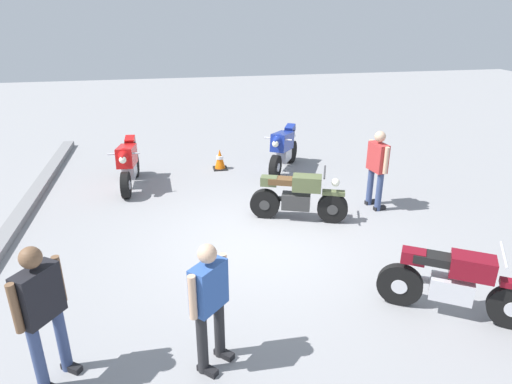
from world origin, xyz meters
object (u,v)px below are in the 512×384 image
object	(u,v)px
motorcycle_maroon_cruiser	(455,283)
motorcycle_red_sportbike	(128,163)
person_in_blue_shirt	(209,299)
person_in_red_shirt	(377,165)
traffic_cone	(220,159)
motorcycle_olive_vintage	(298,197)
person_in_black_shirt	(42,307)
motorcycle_blue_sportbike	(283,148)

from	to	relation	value
motorcycle_maroon_cruiser	motorcycle_red_sportbike	bearing A→B (deg)	161.04
person_in_blue_shirt	motorcycle_maroon_cruiser	bearing A→B (deg)	49.63
person_in_red_shirt	traffic_cone	world-z (taller)	person_in_red_shirt
motorcycle_olive_vintage	person_in_black_shirt	size ratio (longest dim) A/B	1.08
person_in_blue_shirt	traffic_cone	xyz separation A→B (m)	(6.93, -0.86, -0.67)
motorcycle_blue_sportbike	motorcycle_red_sportbike	distance (m)	3.87
person_in_black_shirt	person_in_blue_shirt	distance (m)	1.81
person_in_red_shirt	person_in_blue_shirt	bearing A→B (deg)	-144.05
motorcycle_maroon_cruiser	person_in_blue_shirt	bearing A→B (deg)	-143.06
motorcycle_blue_sportbike	person_in_blue_shirt	bearing A→B (deg)	9.64
motorcycle_maroon_cruiser	person_in_blue_shirt	world-z (taller)	person_in_blue_shirt
person_in_red_shirt	motorcycle_olive_vintage	bearing A→B (deg)	179.23
motorcycle_blue_sportbike	person_in_red_shirt	xyz separation A→B (m)	(-2.64, -1.35, 0.36)
motorcycle_olive_vintage	traffic_cone	world-z (taller)	motorcycle_olive_vintage
motorcycle_blue_sportbike	traffic_cone	distance (m)	1.68
traffic_cone	motorcycle_olive_vintage	bearing A→B (deg)	-159.87
motorcycle_maroon_cruiser	person_in_black_shirt	world-z (taller)	person_in_black_shirt
motorcycle_olive_vintage	person_in_red_shirt	xyz separation A→B (m)	(0.28, -1.75, 0.47)
motorcycle_red_sportbike	traffic_cone	bearing A→B (deg)	114.09
person_in_black_shirt	person_in_blue_shirt	xyz separation A→B (m)	(-0.07, -1.81, -0.08)
motorcycle_blue_sportbike	motorcycle_olive_vintage	size ratio (longest dim) A/B	0.94
motorcycle_olive_vintage	traffic_cone	xyz separation A→B (m)	(3.29, 1.21, -0.23)
motorcycle_maroon_cruiser	motorcycle_blue_sportbike	bearing A→B (deg)	129.80
motorcycle_blue_sportbike	person_in_blue_shirt	world-z (taller)	person_in_blue_shirt
motorcycle_olive_vintage	person_in_blue_shirt	xyz separation A→B (m)	(-3.64, 2.07, 0.44)
person_in_blue_shirt	motorcycle_olive_vintage	bearing A→B (deg)	104.64
person_in_black_shirt	motorcycle_red_sportbike	bearing A→B (deg)	120.28
motorcycle_red_sportbike	motorcycle_blue_sportbike	bearing A→B (deg)	100.28
motorcycle_maroon_cruiser	person_in_blue_shirt	size ratio (longest dim) A/B	1.13
person_in_blue_shirt	traffic_cone	distance (m)	7.02
motorcycle_maroon_cruiser	person_in_red_shirt	size ratio (longest dim) A/B	1.10
motorcycle_olive_vintage	motorcycle_red_sportbike	size ratio (longest dim) A/B	0.96
person_in_red_shirt	traffic_cone	xyz separation A→B (m)	(3.01, 2.96, -0.70)
motorcycle_olive_vintage	person_in_blue_shirt	world-z (taller)	person_in_blue_shirt
person_in_black_shirt	traffic_cone	xyz separation A→B (m)	(6.86, -2.67, -0.75)
motorcycle_red_sportbike	person_in_red_shirt	xyz separation A→B (m)	(-2.16, -5.19, 0.36)
motorcycle_red_sportbike	person_in_blue_shirt	xyz separation A→B (m)	(-6.08, -1.37, 0.33)
motorcycle_maroon_cruiser	motorcycle_olive_vintage	xyz separation A→B (m)	(3.32, 1.31, -0.03)
motorcycle_red_sportbike	person_in_red_shirt	distance (m)	5.63
motorcycle_maroon_cruiser	motorcycle_olive_vintage	size ratio (longest dim) A/B	0.98
motorcycle_blue_sportbike	traffic_cone	size ratio (longest dim) A/B	3.36
person_in_blue_shirt	traffic_cone	size ratio (longest dim) A/B	3.09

